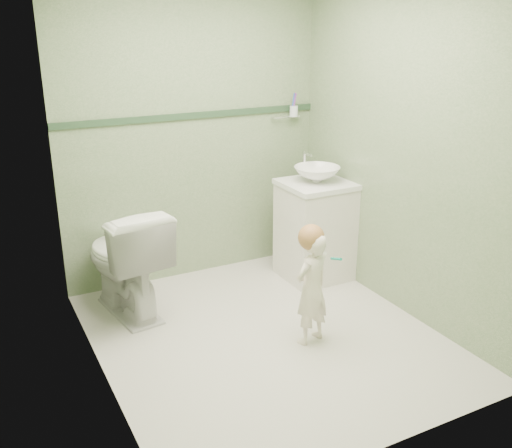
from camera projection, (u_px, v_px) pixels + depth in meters
ground at (266, 336)px, 4.02m from camera, size 2.50×2.50×0.00m
room_shell at (267, 168)px, 3.61m from camera, size 2.50×2.54×2.40m
trim_stripe at (193, 116)px, 4.60m from camera, size 2.20×0.02×0.05m
vanity at (315, 232)px, 4.83m from camera, size 0.52×0.50×0.80m
counter at (317, 184)px, 4.69m from camera, size 0.54×0.52×0.04m
basin at (317, 174)px, 4.67m from camera, size 0.37×0.37×0.13m
faucet at (305, 160)px, 4.79m from camera, size 0.03×0.13×0.18m
cup_holder at (293, 111)px, 4.94m from camera, size 0.26×0.07×0.21m
toilet at (125, 260)px, 4.22m from camera, size 0.58×0.87×0.83m
toddler at (312, 289)px, 3.84m from camera, size 0.33×0.26×0.78m
hair_cap at (311, 237)px, 3.74m from camera, size 0.17×0.17×0.17m
teal_toothbrush at (335, 258)px, 3.72m from camera, size 0.11×0.14×0.08m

